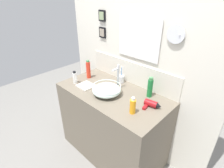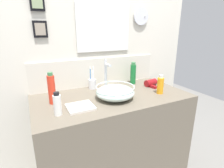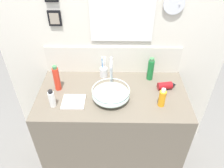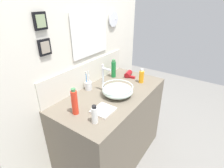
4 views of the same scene
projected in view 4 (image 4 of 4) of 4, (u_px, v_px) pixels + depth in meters
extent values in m
plane|color=gray|center=(112.00, 155.00, 2.19)|extent=(6.00, 6.00, 0.00)
cube|color=#6B6051|center=(112.00, 127.00, 1.99)|extent=(1.26, 0.65, 0.91)
cube|color=silver|center=(84.00, 60.00, 1.84)|extent=(2.04, 0.06, 2.37)
cube|color=beige|center=(88.00, 74.00, 1.89)|extent=(1.23, 0.02, 0.26)
cube|color=white|center=(90.00, 34.00, 1.76)|extent=(0.46, 0.01, 0.37)
cube|color=white|center=(90.00, 34.00, 1.75)|extent=(0.52, 0.01, 0.43)
cylinder|color=silver|center=(113.00, 19.00, 2.00)|extent=(0.16, 0.01, 0.16)
cylinder|color=silver|center=(114.00, 19.00, 2.03)|extent=(0.01, 0.06, 0.01)
cube|color=black|center=(40.00, 21.00, 1.27)|extent=(0.10, 0.02, 0.13)
cube|color=gray|center=(41.00, 21.00, 1.27)|extent=(0.08, 0.01, 0.09)
cube|color=black|center=(45.00, 47.00, 1.36)|extent=(0.10, 0.02, 0.13)
cube|color=gray|center=(45.00, 47.00, 1.36)|extent=(0.08, 0.01, 0.09)
ellipsoid|color=silver|center=(118.00, 91.00, 1.72)|extent=(0.30, 0.30, 0.10)
torus|color=silver|center=(118.00, 86.00, 1.69)|extent=(0.30, 0.30, 0.01)
torus|color=#B2B7BC|center=(118.00, 95.00, 1.74)|extent=(0.11, 0.11, 0.01)
cylinder|color=silver|center=(103.00, 79.00, 1.77)|extent=(0.02, 0.02, 0.26)
cylinder|color=silver|center=(107.00, 69.00, 1.69)|extent=(0.02, 0.09, 0.02)
cylinder|color=silver|center=(103.00, 66.00, 1.71)|extent=(0.02, 0.02, 0.03)
cylinder|color=maroon|center=(128.00, 74.00, 2.13)|extent=(0.13, 0.08, 0.06)
cone|color=black|center=(130.00, 72.00, 2.20)|extent=(0.05, 0.06, 0.05)
cube|color=maroon|center=(131.00, 77.00, 2.10)|extent=(0.04, 0.09, 0.02)
cylinder|color=silver|center=(88.00, 86.00, 1.83)|extent=(0.07, 0.07, 0.09)
cylinder|color=white|center=(89.00, 81.00, 1.82)|extent=(0.01, 0.01, 0.18)
cube|color=white|center=(88.00, 72.00, 1.77)|extent=(0.01, 0.01, 0.02)
cylinder|color=blue|center=(87.00, 81.00, 1.80)|extent=(0.01, 0.01, 0.18)
cube|color=white|center=(86.00, 72.00, 1.76)|extent=(0.01, 0.01, 0.02)
cylinder|color=white|center=(89.00, 83.00, 1.80)|extent=(0.01, 0.01, 0.15)
cube|color=white|center=(89.00, 76.00, 1.76)|extent=(0.01, 0.01, 0.02)
cylinder|color=red|center=(75.00, 103.00, 1.42)|extent=(0.05, 0.05, 0.21)
cylinder|color=#3F7F4C|center=(73.00, 90.00, 1.37)|extent=(0.04, 0.04, 0.02)
cylinder|color=#197233|center=(114.00, 69.00, 2.10)|extent=(0.05, 0.05, 0.19)
cylinder|color=#3F7F4C|center=(114.00, 61.00, 2.05)|extent=(0.04, 0.04, 0.03)
cylinder|color=white|center=(95.00, 115.00, 1.33)|extent=(0.05, 0.05, 0.13)
cylinder|color=black|center=(94.00, 107.00, 1.30)|extent=(0.03, 0.03, 0.02)
cylinder|color=orange|center=(141.00, 77.00, 1.97)|extent=(0.05, 0.05, 0.14)
cylinder|color=silver|center=(142.00, 70.00, 1.93)|extent=(0.03, 0.03, 0.03)
cube|color=silver|center=(103.00, 110.00, 1.49)|extent=(0.18, 0.17, 0.02)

